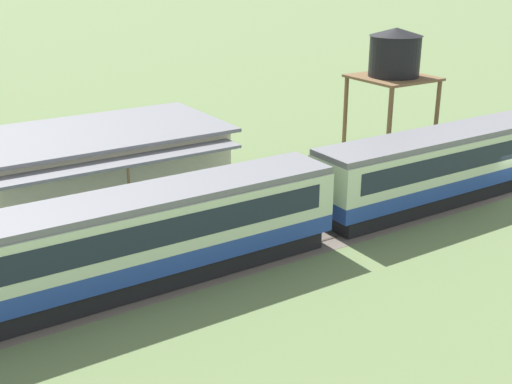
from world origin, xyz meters
TOP-DOWN VIEW (x-y plane):
  - ground_plane at (0.00, 0.00)m, footprint 600.00×600.00m
  - passenger_train at (-23.03, 1.02)m, footprint 106.13×3.07m
  - station_building at (-19.92, 12.03)m, footprint 14.43×9.30m
  - water_tower at (-1.09, 8.38)m, footprint 4.66×4.66m

SIDE VIEW (x-z plane):
  - ground_plane at x=0.00m, z-range 0.00..0.00m
  - station_building at x=-19.92m, z-range 0.03..3.84m
  - passenger_train at x=-23.03m, z-range 0.22..4.18m
  - water_tower at x=-1.09m, z-range 2.45..11.05m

